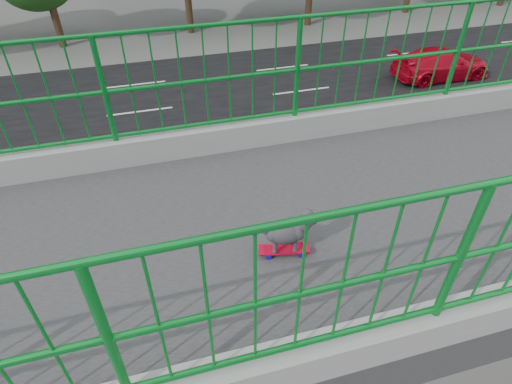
{
  "coord_description": "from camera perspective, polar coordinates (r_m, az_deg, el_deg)",
  "views": [
    {
      "loc": [
        2.74,
        0.38,
        9.74
      ],
      "look_at": [
        -0.72,
        1.35,
        6.83
      ],
      "focal_mm": 30.2,
      "sensor_mm": 36.0,
      "label": 1
    }
  ],
  "objects": [
    {
      "name": "road",
      "position": [
        18.5,
        -14.5,
        5.99
      ],
      "size": [
        18.0,
        90.0,
        0.02
      ],
      "primitive_type": "cube",
      "color": "black",
      "rests_on": "ground"
    },
    {
      "name": "footbridge",
      "position": [
        5.3,
        -12.91,
        -21.21
      ],
      "size": [
        3.0,
        24.0,
        7.0
      ],
      "color": "#2D2D2F",
      "rests_on": "ground"
    },
    {
      "name": "railing",
      "position": [
        3.74,
        -17.24,
        -5.62
      ],
      "size": [
        3.0,
        24.0,
        1.42
      ],
      "color": "gray",
      "rests_on": "footbridge"
    },
    {
      "name": "skateboard",
      "position": [
        3.71,
        3.74,
        -7.62
      ],
      "size": [
        0.21,
        0.45,
        0.06
      ],
      "rotation": [
        0.0,
        0.0,
        -0.19
      ],
      "color": "red",
      "rests_on": "footbridge"
    },
    {
      "name": "poodle",
      "position": [
        3.56,
        4.28,
        -5.14
      ],
      "size": [
        0.25,
        0.46,
        0.39
      ],
      "rotation": [
        0.0,
        0.0,
        -0.19
      ],
      "color": "#2A272C",
      "rests_on": "skateboard"
    },
    {
      "name": "car_0",
      "position": [
        13.95,
        14.64,
        -2.67
      ],
      "size": [
        1.75,
        4.35,
        1.48
      ],
      "primitive_type": "imported",
      "color": "white",
      "rests_on": "ground"
    },
    {
      "name": "car_1",
      "position": [
        18.86,
        24.84,
        6.77
      ],
      "size": [
        1.6,
        4.59,
        1.51
      ],
      "primitive_type": "imported",
      "color": "red",
      "rests_on": "ground"
    },
    {
      "name": "car_3",
      "position": [
        25.48,
        23.36,
        15.35
      ],
      "size": [
        2.14,
        5.26,
        1.53
      ],
      "primitive_type": "imported",
      "rotation": [
        0.0,
        0.0,
        3.14
      ],
      "color": "red",
      "rests_on": "ground"
    },
    {
      "name": "car_5",
      "position": [
        12.62,
        -15.62,
        -8.66
      ],
      "size": [
        1.47,
        4.22,
        1.39
      ],
      "primitive_type": "imported",
      "color": "white",
      "rests_on": "ground"
    }
  ]
}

